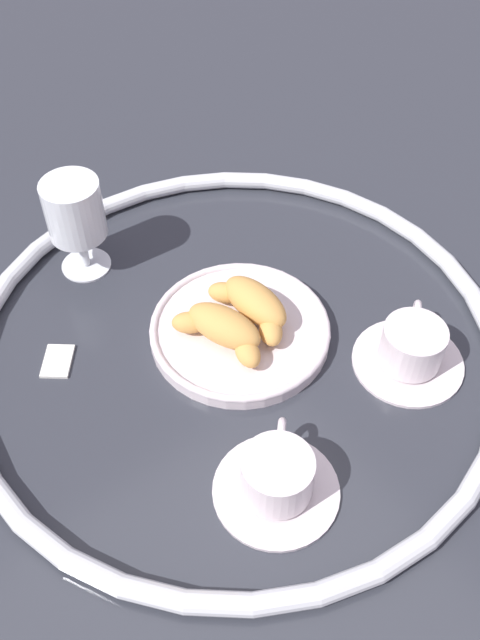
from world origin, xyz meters
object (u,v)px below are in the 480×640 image
pastry_plate (240,330)px  croissant_small (223,329)px  croissant_large (253,304)px  sugar_packet (57,360)px  coffee_cup_near (277,478)px  coffee_cup_far (411,349)px  juice_glass_left (75,214)px

pastry_plate → croissant_small: bearing=100.2°
croissant_large → sugar_packet: 0.25m
coffee_cup_near → coffee_cup_far: (0.04, -0.24, 0.00)m
juice_glass_left → sugar_packet: 0.19m
croissant_small → juice_glass_left: bearing=15.2°
pastry_plate → sugar_packet: 0.23m
pastry_plate → sugar_packet: (0.10, 0.20, -0.01)m
pastry_plate → croissant_large: (0.00, -0.02, 0.03)m
pastry_plate → croissant_large: 0.04m
croissant_small → coffee_cup_far: croissant_small is taller
croissant_large → croissant_small: bearing=100.0°
croissant_large → coffee_cup_far: 0.20m
coffee_cup_far → croissant_large: bearing=35.3°
coffee_cup_far → sugar_packet: bearing=53.0°
coffee_cup_near → juice_glass_left: juice_glass_left is taller
croissant_small → sugar_packet: 0.21m
pastry_plate → croissant_large: bearing=-80.2°
coffee_cup_near → croissant_large: bearing=-31.6°
pastry_plate → coffee_cup_far: 0.21m
croissant_large → coffee_cup_far: (-0.16, -0.11, -0.01)m
coffee_cup_far → sugar_packet: size_ratio=2.72×
pastry_plate → croissant_small: size_ratio=1.76×
sugar_packet → pastry_plate: bearing=-77.5°
juice_glass_left → sugar_packet: juice_glass_left is taller
coffee_cup_far → pastry_plate: bearing=41.3°
pastry_plate → sugar_packet: size_ratio=4.54×
coffee_cup_far → juice_glass_left: (0.39, 0.23, 0.07)m
pastry_plate → coffee_cup_far: coffee_cup_far is taller
croissant_small → juice_glass_left: juice_glass_left is taller
pastry_plate → croissant_large: size_ratio=1.66×
juice_glass_left → coffee_cup_near: bearing=179.4°
croissant_large → coffee_cup_near: (-0.20, 0.12, -0.01)m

